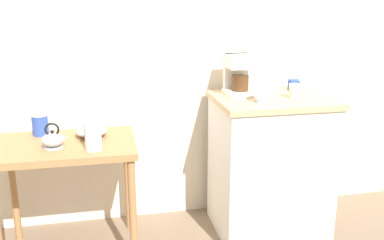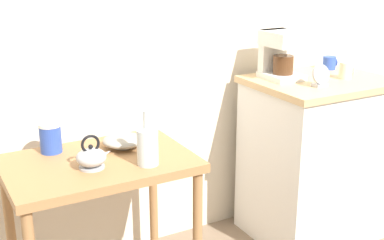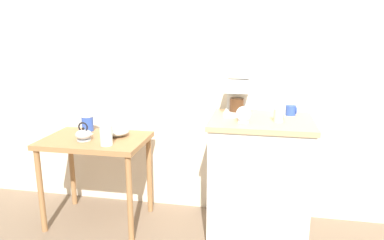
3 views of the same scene
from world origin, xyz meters
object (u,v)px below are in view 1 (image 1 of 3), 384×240
teakettle (53,140)px  coffee_maker (239,73)px  mug_blue (294,85)px  glass_carafe_vase (93,135)px  canister_enamel (40,124)px  table_clock (262,94)px  bowl_stoneware (91,131)px  mug_small_cream (295,91)px

teakettle → coffee_maker: size_ratio=0.59×
mug_blue → glass_carafe_vase: bearing=-164.9°
canister_enamel → table_clock: 1.36m
bowl_stoneware → mug_small_cream: 1.28m
glass_carafe_vase → teakettle: bearing=160.9°
canister_enamel → teakettle: bearing=-69.0°
teakettle → mug_small_cream: bearing=2.2°
teakettle → glass_carafe_vase: bearing=-19.1°
canister_enamel → mug_blue: bearing=0.6°
bowl_stoneware → glass_carafe_vase: size_ratio=0.79×
mug_small_cream → mug_blue: mug_small_cream is taller
teakettle → table_clock: (1.22, -0.01, 0.21)m
bowl_stoneware → teakettle: 0.26m
teakettle → bowl_stoneware: bearing=38.8°
teakettle → glass_carafe_vase: size_ratio=0.64×
teakettle → mug_blue: size_ratio=1.84×
canister_enamel → mug_blue: mug_blue is taller
glass_carafe_vase → table_clock: 1.01m
mug_small_cream → coffee_maker: bearing=148.6°
glass_carafe_vase → coffee_maker: bearing=18.9°
glass_carafe_vase → coffee_maker: (0.93, 0.32, 0.26)m
glass_carafe_vase → table_clock: bearing=3.6°
glass_carafe_vase → mug_small_cream: (1.24, 0.13, 0.17)m
bowl_stoneware → coffee_maker: bearing=4.7°
teakettle → mug_small_cream: size_ratio=1.68×
teakettle → canister_enamel: teakettle is taller
teakettle → mug_blue: (1.56, 0.28, 0.20)m
bowl_stoneware → coffee_maker: 1.00m
canister_enamel → table_clock: (1.32, -0.28, 0.19)m
teakettle → table_clock: 1.24m
coffee_maker → teakettle: bearing=-168.1°
teakettle → canister_enamel: size_ratio=1.11×
glass_carafe_vase → canister_enamel: bearing=133.4°
mug_blue → table_clock: size_ratio=0.72×
glass_carafe_vase → mug_small_cream: mug_small_cream is taller
coffee_maker → table_clock: size_ratio=2.26×
coffee_maker → mug_blue: 0.42m
teakettle → mug_blue: bearing=10.3°
bowl_stoneware → teakettle: bearing=-141.2°
mug_blue → table_clock: table_clock is taller
mug_small_cream → bowl_stoneware: bearing=175.0°
teakettle → coffee_maker: 1.22m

